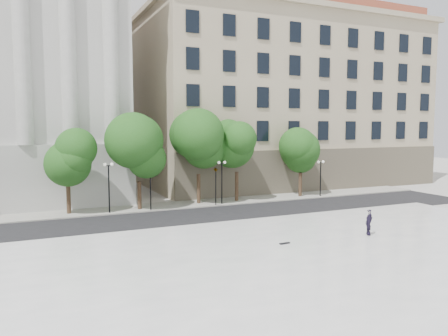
{
  "coord_description": "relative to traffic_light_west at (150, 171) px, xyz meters",
  "views": [
    {
      "loc": [
        -11.21,
        -15.6,
        7.62
      ],
      "look_at": [
        0.27,
        10.0,
        4.92
      ],
      "focal_mm": 35.0,
      "sensor_mm": 36.0,
      "label": 1
    }
  ],
  "objects": [
    {
      "name": "lamp_posts",
      "position": [
        0.96,
        0.3,
        -0.7
      ],
      "size": [
        36.61,
        0.28,
        4.48
      ],
      "color": "black",
      "rests_on": "ground"
    },
    {
      "name": "building_east",
      "position": [
        21.42,
        16.61,
        7.48
      ],
      "size": [
        36.0,
        26.15,
        23.0
      ],
      "color": "tan",
      "rests_on": "ground"
    },
    {
      "name": "street_trees",
      "position": [
        -0.57,
        1.36,
        1.62
      ],
      "size": [
        39.66,
        4.92,
        7.78
      ],
      "color": "#382619",
      "rests_on": "ground"
    },
    {
      "name": "person_lying",
      "position": [
        10.41,
        -16.09,
        -2.98
      ],
      "size": [
        1.23,
        1.8,
        0.46
      ],
      "primitive_type": "imported",
      "rotation": [
        -1.54,
        0.0,
        0.41
      ],
      "color": "black",
      "rests_on": "plaza"
    },
    {
      "name": "plaza",
      "position": [
        1.42,
        -19.3,
        -3.44
      ],
      "size": [
        44.0,
        22.0,
        0.45
      ],
      "primitive_type": "cube",
      "color": "white",
      "rests_on": "ground"
    },
    {
      "name": "traffic_light_east",
      "position": [
        6.34,
        0.0,
        -0.0
      ],
      "size": [
        0.65,
        1.69,
        4.17
      ],
      "color": "black",
      "rests_on": "ground"
    },
    {
      "name": "skateboard",
      "position": [
        4.27,
        -15.62,
        -3.18
      ],
      "size": [
        0.71,
        0.23,
        0.07
      ],
      "primitive_type": "cube",
      "rotation": [
        0.0,
        0.0,
        0.07
      ],
      "color": "black",
      "rests_on": "plaza"
    },
    {
      "name": "ground",
      "position": [
        1.42,
        -22.3,
        -3.66
      ],
      "size": [
        160.0,
        160.0,
        0.0
      ],
      "primitive_type": "plane",
      "color": "#BCB9B2",
      "rests_on": "ground"
    },
    {
      "name": "far_sidewalk",
      "position": [
        1.42,
        1.7,
        -3.6
      ],
      "size": [
        60.0,
        4.0,
        0.12
      ],
      "primitive_type": "cube",
      "color": "#B2B0A4",
      "rests_on": "ground"
    },
    {
      "name": "traffic_light_west",
      "position": [
        0.0,
        0.0,
        0.0
      ],
      "size": [
        0.87,
        1.69,
        4.17
      ],
      "color": "black",
      "rests_on": "ground"
    },
    {
      "name": "street",
      "position": [
        1.42,
        -4.3,
        -3.65
      ],
      "size": [
        60.0,
        8.0,
        0.02
      ],
      "primitive_type": "cube",
      "color": "black",
      "rests_on": "ground"
    }
  ]
}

